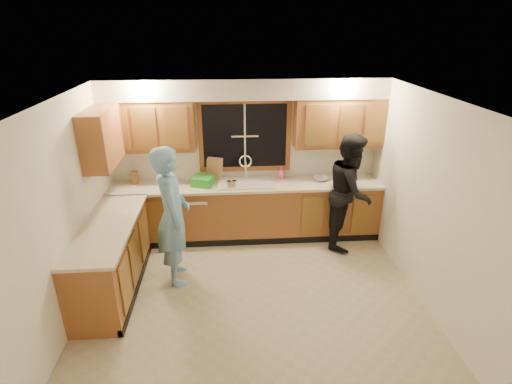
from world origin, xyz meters
TOP-DOWN VIEW (x-y plane):
  - floor at (0.00, 0.00)m, footprint 4.20×4.20m
  - ceiling at (0.00, 0.00)m, footprint 4.20×4.20m
  - wall_back at (0.00, 1.90)m, footprint 4.20×0.00m
  - wall_left at (-2.10, 0.00)m, footprint 0.00×3.80m
  - wall_right at (2.10, 0.00)m, footprint 0.00×3.80m
  - base_cabinets_back at (0.00, 1.60)m, footprint 4.20×0.60m
  - base_cabinets_left at (-1.80, 0.35)m, footprint 0.60×1.90m
  - countertop_back at (0.00, 1.58)m, footprint 4.20×0.63m
  - countertop_left at (-1.79, 0.35)m, footprint 0.63×1.90m
  - upper_cabinets_left at (-1.43, 1.73)m, footprint 1.35×0.33m
  - upper_cabinets_right at (1.43, 1.73)m, footprint 1.35×0.33m
  - upper_cabinets_return at (-1.94, 1.12)m, footprint 0.33×0.90m
  - soffit at (0.00, 1.72)m, footprint 4.20×0.35m
  - window_frame at (0.00, 1.89)m, footprint 1.44×0.03m
  - sink at (0.00, 1.60)m, footprint 0.86×0.52m
  - dishwasher at (-0.85, 1.59)m, footprint 0.60×0.56m
  - stove at (-1.80, -0.22)m, footprint 0.58×0.75m
  - man at (-1.01, 0.51)m, footprint 0.57×0.76m
  - woman at (1.56, 1.27)m, footprint 0.96×1.05m
  - knife_block at (-1.72, 1.75)m, footprint 0.12×0.11m
  - cutting_board at (-0.49, 1.82)m, footprint 0.29×0.19m
  - dish_crate at (-0.67, 1.59)m, footprint 0.37×0.36m
  - soap_bottle at (0.58, 1.80)m, footprint 0.12×0.12m
  - bowl at (1.19, 1.66)m, footprint 0.25×0.25m
  - can_left at (-0.27, 1.40)m, footprint 0.08×0.08m
  - can_right at (-0.19, 1.41)m, footprint 0.07×0.07m

SIDE VIEW (x-z plane):
  - floor at x=0.00m, z-range 0.00..0.00m
  - dishwasher at x=-0.85m, z-range 0.00..0.82m
  - base_cabinets_back at x=0.00m, z-range 0.00..0.88m
  - base_cabinets_left at x=-1.80m, z-range 0.00..0.88m
  - stove at x=-1.80m, z-range 0.00..0.90m
  - sink at x=0.00m, z-range 0.58..1.15m
  - woman at x=1.56m, z-range 0.00..1.77m
  - countertop_back at x=0.00m, z-range 0.88..0.92m
  - countertop_left at x=-1.79m, z-range 0.88..0.92m
  - man at x=-1.01m, z-range 0.00..1.87m
  - bowl at x=1.19m, z-range 0.92..0.97m
  - can_left at x=-0.27m, z-range 0.92..1.05m
  - can_right at x=-0.19m, z-range 0.92..1.05m
  - dish_crate at x=-0.67m, z-range 0.92..1.06m
  - knife_block at x=-1.72m, z-range 0.92..1.11m
  - soap_bottle at x=0.58m, z-range 0.92..1.12m
  - cutting_board at x=-0.49m, z-range 0.92..1.28m
  - wall_back at x=0.00m, z-range -0.85..3.35m
  - wall_left at x=-2.10m, z-range -0.65..3.15m
  - wall_right at x=2.10m, z-range -0.65..3.15m
  - window_frame at x=0.00m, z-range 1.03..2.17m
  - upper_cabinets_left at x=-1.43m, z-range 1.45..2.20m
  - upper_cabinets_right at x=1.43m, z-range 1.45..2.20m
  - upper_cabinets_return at x=-1.94m, z-range 1.45..2.20m
  - soffit at x=0.00m, z-range 2.20..2.50m
  - ceiling at x=0.00m, z-range 2.50..2.50m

